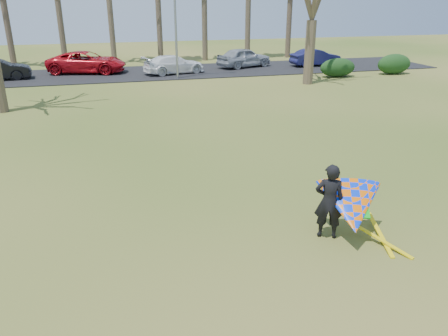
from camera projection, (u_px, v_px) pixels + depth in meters
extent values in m
plane|color=#295212|center=(246.00, 242.00, 10.23)|extent=(100.00, 100.00, 0.00)
cube|color=black|center=(145.00, 73.00, 32.70)|extent=(46.00, 7.00, 0.06)
cylinder|color=#4D3B2E|center=(4.00, 9.00, 34.05)|extent=(0.48, 0.48, 9.00)
cylinder|color=brown|center=(58.00, 4.00, 34.88)|extent=(0.48, 0.48, 9.70)
cylinder|color=#453729|center=(158.00, 8.00, 36.94)|extent=(0.48, 0.48, 9.00)
cylinder|color=#453829|center=(204.00, 3.00, 37.77)|extent=(0.48, 0.48, 9.70)
cylinder|color=#4C3D2D|center=(290.00, 7.00, 39.83)|extent=(0.48, 0.48, 9.00)
cylinder|color=#493B2B|center=(310.00, 53.00, 28.09)|extent=(0.64, 0.64, 3.99)
cylinder|color=gray|center=(175.00, 19.00, 29.03)|extent=(0.16, 0.16, 8.00)
ellipsoid|color=black|center=(338.00, 68.00, 31.02)|extent=(2.65, 1.20, 1.32)
ellipsoid|color=#143613|center=(394.00, 64.00, 32.15)|extent=(2.64, 1.24, 1.47)
imported|color=red|center=(87.00, 62.00, 32.28)|extent=(6.09, 3.87, 1.57)
imported|color=white|center=(174.00, 64.00, 32.11)|extent=(4.84, 2.91, 1.31)
imported|color=#9BA0A8|center=(244.00, 57.00, 34.97)|extent=(4.85, 3.21, 1.53)
imported|color=#1A1B4F|center=(315.00, 57.00, 35.68)|extent=(4.17, 1.67, 1.35)
imported|color=black|center=(329.00, 201.00, 10.13)|extent=(0.79, 0.67, 1.84)
cone|color=#0534FE|center=(352.00, 207.00, 10.04)|extent=(2.13, 2.39, 2.02)
cube|color=#0CBF19|center=(358.00, 210.00, 10.02)|extent=(0.62, 0.60, 0.24)
cube|color=yellow|center=(377.00, 243.00, 10.17)|extent=(0.85, 1.66, 0.28)
cube|color=yellow|center=(379.00, 237.00, 10.40)|extent=(0.56, 1.76, 0.22)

